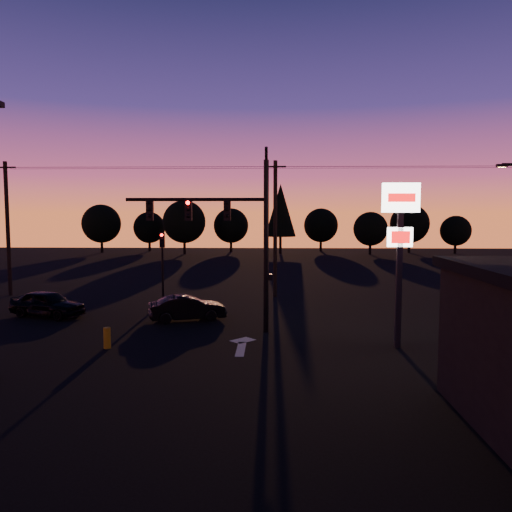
{
  "coord_description": "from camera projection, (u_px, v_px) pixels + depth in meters",
  "views": [
    {
      "loc": [
        1.73,
        -19.04,
        5.59
      ],
      "look_at": [
        1.0,
        5.0,
        3.5
      ],
      "focal_mm": 35.0,
      "sensor_mm": 36.0,
      "label": 1
    }
  ],
  "objects": [
    {
      "name": "tree_6",
      "position": [
        370.0,
        229.0,
        66.54
      ],
      "size": [
        4.54,
        4.54,
        5.71
      ],
      "color": "black",
      "rests_on": "ground"
    },
    {
      "name": "traffic_signal_mast",
      "position": [
        232.0,
        227.0,
        23.05
      ],
      "size": [
        6.79,
        0.52,
        8.58
      ],
      "color": "black",
      "rests_on": "ground"
    },
    {
      "name": "tree_8",
      "position": [
        456.0,
        231.0,
        68.2
      ],
      "size": [
        4.12,
        4.12,
        5.19
      ],
      "color": "black",
      "rests_on": "ground"
    },
    {
      "name": "ground",
      "position": [
        227.0,
        356.0,
        19.5
      ],
      "size": [
        120.0,
        120.0,
        0.0
      ],
      "primitive_type": "plane",
      "color": "black",
      "rests_on": "ground"
    },
    {
      "name": "tree_5",
      "position": [
        321.0,
        225.0,
        72.67
      ],
      "size": [
        4.95,
        4.95,
        6.22
      ],
      "color": "black",
      "rests_on": "ground"
    },
    {
      "name": "tree_0",
      "position": [
        101.0,
        224.0,
        69.6
      ],
      "size": [
        5.36,
        5.36,
        6.74
      ],
      "color": "black",
      "rests_on": "ground"
    },
    {
      "name": "bollard",
      "position": [
        107.0,
        338.0,
        20.57
      ],
      "size": [
        0.29,
        0.29,
        0.87
      ],
      "primitive_type": "cylinder",
      "color": "#B38A0D",
      "rests_on": "ground"
    },
    {
      "name": "power_wires",
      "position": [
        275.0,
        167.0,
        32.63
      ],
      "size": [
        36.0,
        1.22,
        0.07
      ],
      "color": "black",
      "rests_on": "ground"
    },
    {
      "name": "tree_7",
      "position": [
        410.0,
        224.0,
        69.29
      ],
      "size": [
        5.36,
        5.36,
        6.74
      ],
      "color": "black",
      "rests_on": "ground"
    },
    {
      "name": "lane_arrow",
      "position": [
        242.0,
        345.0,
        21.14
      ],
      "size": [
        1.2,
        3.1,
        0.01
      ],
      "color": "beige",
      "rests_on": "ground"
    },
    {
      "name": "utility_pole_1",
      "position": [
        275.0,
        228.0,
        32.98
      ],
      "size": [
        1.4,
        0.26,
        9.0
      ],
      "color": "black",
      "rests_on": "ground"
    },
    {
      "name": "pylon_sign",
      "position": [
        400.0,
        229.0,
        20.35
      ],
      "size": [
        1.5,
        0.28,
        6.8
      ],
      "color": "black",
      "rests_on": "ground"
    },
    {
      "name": "car_left",
      "position": [
        47.0,
        304.0,
        26.83
      ],
      "size": [
        4.46,
        2.89,
        1.41
      ],
      "primitive_type": "imported",
      "rotation": [
        0.0,
        0.0,
        1.25
      ],
      "color": "black",
      "rests_on": "ground"
    },
    {
      "name": "tree_4",
      "position": [
        281.0,
        210.0,
        67.68
      ],
      "size": [
        4.18,
        4.18,
        9.5
      ],
      "color": "black",
      "rests_on": "ground"
    },
    {
      "name": "tree_3",
      "position": [
        231.0,
        226.0,
        71.07
      ],
      "size": [
        4.95,
        4.95,
        6.22
      ],
      "color": "black",
      "rests_on": "ground"
    },
    {
      "name": "tree_1",
      "position": [
        149.0,
        228.0,
        72.46
      ],
      "size": [
        4.54,
        4.54,
        5.71
      ],
      "color": "black",
      "rests_on": "ground"
    },
    {
      "name": "utility_pole_0",
      "position": [
        8.0,
        228.0,
        33.52
      ],
      "size": [
        1.4,
        0.26,
        9.0
      ],
      "color": "black",
      "rests_on": "ground"
    },
    {
      "name": "tree_2",
      "position": [
        184.0,
        222.0,
        67.22
      ],
      "size": [
        5.77,
        5.78,
        7.26
      ],
      "color": "black",
      "rests_on": "ground"
    },
    {
      "name": "secondary_signal",
      "position": [
        162.0,
        257.0,
        30.84
      ],
      "size": [
        0.3,
        0.31,
        4.35
      ],
      "color": "black",
      "rests_on": "ground"
    },
    {
      "name": "car_mid",
      "position": [
        187.0,
        308.0,
        25.91
      ],
      "size": [
        4.18,
        2.56,
        1.3
      ],
      "primitive_type": "imported",
      "rotation": [
        0.0,
        0.0,
        1.89
      ],
      "color": "black",
      "rests_on": "ground"
    }
  ]
}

